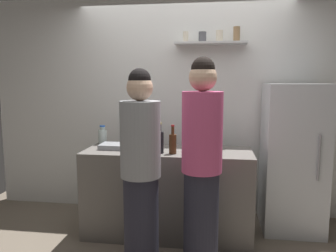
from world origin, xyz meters
TOP-DOWN VIEW (x-y plane):
  - back_wall_assembly at (0.00, 1.25)m, footprint 4.80×0.32m
  - refrigerator at (1.21, 0.85)m, footprint 0.62×0.65m
  - counter at (-0.09, 0.53)m, footprint 1.71×0.63m
  - baking_pan at (-0.64, 0.53)m, footprint 0.34×0.24m
  - utensil_holder at (-0.36, 0.36)m, footprint 0.10×0.10m
  - wine_bottle_amber_glass at (-0.02, 0.37)m, footprint 0.07×0.07m
  - wine_bottle_dark_glass at (-0.15, 0.37)m, footprint 0.08×0.08m
  - wine_bottle_pale_glass at (0.27, 0.48)m, footprint 0.07×0.07m
  - wine_bottle_green_glass at (0.42, 0.62)m, footprint 0.07×0.07m
  - water_bottle_plastic at (-0.86, 0.73)m, footprint 0.09×0.09m
  - person_pink_top at (0.28, -0.05)m, footprint 0.34×0.34m
  - person_grey_hoodie at (-0.23, -0.12)m, footprint 0.34×0.34m

SIDE VIEW (x-z plane):
  - counter at x=-0.09m, z-range 0.00..0.90m
  - refrigerator at x=1.21m, z-range 0.00..1.58m
  - person_grey_hoodie at x=-0.23m, z-range -0.01..1.70m
  - person_pink_top at x=0.28m, z-range 0.00..1.81m
  - baking_pan at x=-0.64m, z-range 0.90..0.95m
  - utensil_holder at x=-0.36m, z-range 0.85..1.06m
  - water_bottle_plastic at x=-0.86m, z-range 0.89..1.10m
  - wine_bottle_amber_glass at x=-0.02m, z-range 0.86..1.15m
  - wine_bottle_dark_glass at x=-0.15m, z-range 0.87..1.17m
  - wine_bottle_green_glass at x=0.42m, z-range 0.86..1.18m
  - wine_bottle_pale_glass at x=0.27m, z-range 0.87..1.18m
  - back_wall_assembly at x=0.00m, z-range 0.00..2.60m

